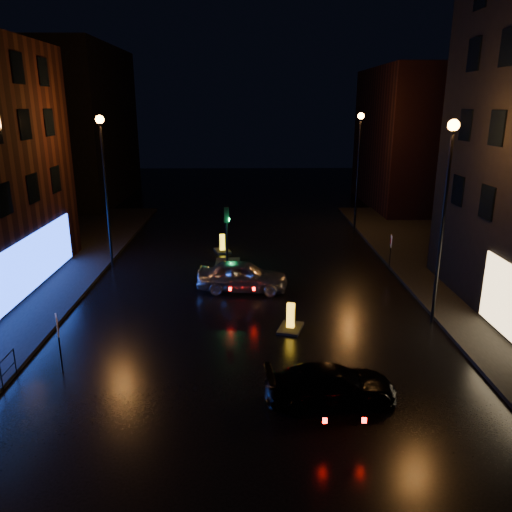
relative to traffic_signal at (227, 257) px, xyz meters
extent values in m
plane|color=black|center=(1.20, -14.00, -0.50)|extent=(120.00, 120.00, 0.00)
cube|color=black|center=(-14.80, 21.00, 6.50)|extent=(8.00, 16.00, 14.00)
cube|color=black|center=(16.20, 18.00, 5.50)|extent=(8.00, 14.00, 12.00)
cylinder|color=black|center=(-6.60, 0.00, 3.50)|extent=(0.14, 0.14, 8.00)
cylinder|color=black|center=(-6.60, 0.00, 7.50)|extent=(0.20, 0.20, 0.25)
sphere|color=orange|center=(-6.60, 0.00, 7.65)|extent=(0.44, 0.44, 0.44)
cylinder|color=black|center=(9.00, -8.00, 3.50)|extent=(0.14, 0.14, 8.00)
cylinder|color=black|center=(9.00, -8.00, 7.50)|extent=(0.20, 0.20, 0.25)
sphere|color=orange|center=(9.00, -8.00, 7.65)|extent=(0.44, 0.44, 0.44)
cylinder|color=black|center=(9.00, 8.00, 3.50)|extent=(0.14, 0.14, 8.00)
cylinder|color=black|center=(9.00, 8.00, 7.50)|extent=(0.20, 0.20, 0.25)
sphere|color=orange|center=(9.00, 8.00, 7.65)|extent=(0.44, 0.44, 0.44)
cube|color=black|center=(0.00, 0.00, -0.44)|extent=(1.40, 2.40, 0.12)
cylinder|color=black|center=(0.00, 0.00, 0.90)|extent=(0.12, 0.12, 2.80)
cube|color=black|center=(0.00, 0.00, 2.50)|extent=(0.28, 0.22, 0.90)
cylinder|color=#0CFF59|center=(0.14, 0.00, 2.22)|extent=(0.05, 0.18, 0.18)
cylinder|color=black|center=(-6.80, -12.00, 0.00)|extent=(0.04, 0.04, 1.00)
imported|color=#ADB0B5|center=(0.91, -4.01, 0.26)|extent=(4.61, 2.24, 1.52)
imported|color=black|center=(3.73, -13.81, 0.09)|extent=(4.25, 2.09, 1.19)
cube|color=black|center=(2.92, -8.58, -0.45)|extent=(1.24, 1.52, 0.11)
cube|color=#FFB019|center=(2.92, -8.58, 0.10)|extent=(0.35, 0.28, 1.10)
cube|color=black|center=(2.92, -8.58, 0.10)|extent=(0.32, 0.12, 0.66)
cube|color=black|center=(-0.42, 2.90, -0.45)|extent=(1.19, 1.47, 0.11)
cube|color=yellow|center=(-0.42, 2.90, 0.08)|extent=(0.34, 0.27, 1.07)
cube|color=black|center=(-0.42, 2.90, 0.08)|extent=(0.31, 0.11, 0.64)
cylinder|color=black|center=(-5.30, -11.80, 0.51)|extent=(0.06, 0.06, 2.03)
cube|color=silver|center=(-5.30, -11.80, 1.25)|extent=(0.25, 0.48, 0.69)
cylinder|color=#B20C0C|center=(-5.28, -11.79, 1.25)|extent=(0.18, 0.38, 0.41)
cylinder|color=black|center=(9.10, -0.96, 0.47)|extent=(0.05, 0.05, 1.94)
cube|color=white|center=(9.10, -0.96, 1.18)|extent=(0.13, 0.49, 0.66)
cylinder|color=#B20C0C|center=(9.07, -0.95, 1.18)|extent=(0.09, 0.39, 0.39)
camera|label=1|loc=(1.16, -27.36, 8.40)|focal=35.00mm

